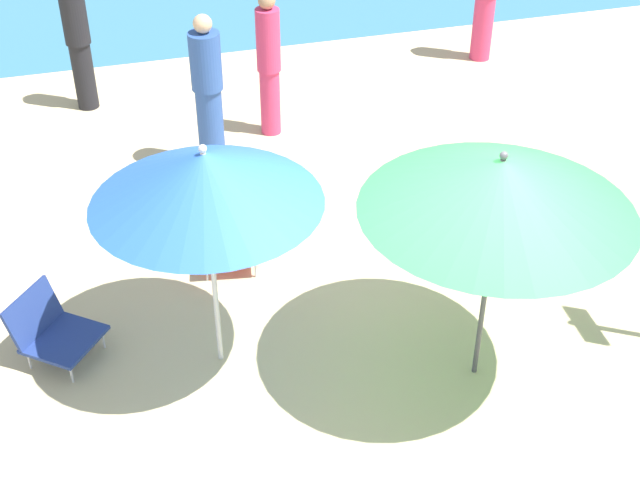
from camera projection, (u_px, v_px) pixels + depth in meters
The scene contains 9 objects.
ground_plane at pixel (427, 368), 7.01m from camera, with size 40.00×40.00×0.00m, color #D3BC8C.
umbrella_green at pixel (500, 186), 5.99m from camera, with size 1.95×1.95×1.99m.
umbrella_blue at pixel (205, 178), 6.14m from camera, with size 1.68×1.68×1.96m.
beach_chair_a at pixel (516, 243), 7.84m from camera, with size 0.74×0.77×0.61m.
beach_chair_b at pixel (51, 329), 7.00m from camera, with size 0.80×0.79×0.56m.
beach_chair_c at pixel (229, 233), 8.05m from camera, with size 0.63×0.67×0.57m.
person_a at pixel (269, 64), 9.74m from camera, with size 0.27×0.27×1.66m.
person_c at pixel (79, 43), 10.28m from camera, with size 0.29×0.29×1.62m.
person_d at pixel (208, 93), 9.11m from camera, with size 0.32×0.32×1.70m.
Camera 1 is at (-2.23, -4.69, 4.89)m, focal length 49.57 mm.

